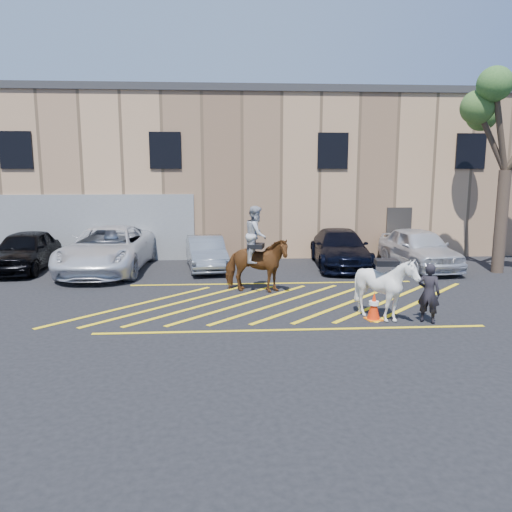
{
  "coord_description": "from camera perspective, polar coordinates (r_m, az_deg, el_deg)",
  "views": [
    {
      "loc": [
        -1.63,
        -14.24,
        3.79
      ],
      "look_at": [
        -0.69,
        0.2,
        1.3
      ],
      "focal_mm": 35.0,
      "sensor_mm": 36.0,
      "label": 1
    }
  ],
  "objects": [
    {
      "name": "mounted_bay",
      "position": [
        15.55,
        0.01,
        -0.21
      ],
      "size": [
        2.22,
        1.38,
        2.72
      ],
      "color": "#5C3015",
      "rests_on": "ground"
    },
    {
      "name": "traffic_cone",
      "position": [
        13.18,
        13.32,
        -5.57
      ],
      "size": [
        0.45,
        0.45,
        0.73
      ],
      "color": "orange",
      "rests_on": "ground"
    },
    {
      "name": "car_blue_suv",
      "position": [
        20.15,
        9.57,
        0.87
      ],
      "size": [
        2.36,
        5.1,
        1.44
      ],
      "primitive_type": "imported",
      "rotation": [
        0.0,
        0.0,
        -0.07
      ],
      "color": "black",
      "rests_on": "ground"
    },
    {
      "name": "car_black_suv",
      "position": [
        21.01,
        -24.89,
        0.57
      ],
      "size": [
        1.9,
        4.53,
        1.53
      ],
      "primitive_type": "imported",
      "rotation": [
        0.0,
        0.0,
        0.02
      ],
      "color": "black",
      "rests_on": "ground"
    },
    {
      "name": "warehouse",
      "position": [
        26.28,
        -0.2,
        9.47
      ],
      "size": [
        32.42,
        10.2,
        7.3
      ],
      "color": "tan",
      "rests_on": "ground"
    },
    {
      "name": "car_white_suv",
      "position": [
        20.49,
        18.12,
        0.85
      ],
      "size": [
        2.19,
        4.75,
        1.58
      ],
      "primitive_type": "imported",
      "rotation": [
        0.0,
        0.0,
        0.07
      ],
      "color": "silver",
      "rests_on": "ground"
    },
    {
      "name": "handler",
      "position": [
        13.22,
        19.15,
        -4.04
      ],
      "size": [
        0.66,
        0.62,
        1.52
      ],
      "primitive_type": "imported",
      "rotation": [
        0.0,
        0.0,
        2.5
      ],
      "color": "black",
      "rests_on": "ground"
    },
    {
      "name": "car_silver_sedan",
      "position": [
        19.41,
        -5.73,
        0.36
      ],
      "size": [
        1.84,
        3.99,
        1.27
      ],
      "primitive_type": "imported",
      "rotation": [
        0.0,
        0.0,
        0.13
      ],
      "color": "gray",
      "rests_on": "ground"
    },
    {
      "name": "car_white_pickup",
      "position": [
        19.69,
        -16.56,
        0.76
      ],
      "size": [
        3.04,
        6.19,
        1.69
      ],
      "primitive_type": "imported",
      "rotation": [
        0.0,
        0.0,
        -0.04
      ],
      "color": "silver",
      "rests_on": "ground"
    },
    {
      "name": "tree",
      "position": [
        20.62,
        26.99,
        14.03
      ],
      "size": [
        3.99,
        4.37,
        7.31
      ],
      "color": "#4E392F",
      "rests_on": "ground"
    },
    {
      "name": "hatching_zone",
      "position": [
        14.53,
        2.85,
        -5.34
      ],
      "size": [
        12.6,
        5.12,
        0.01
      ],
      "color": "yellow",
      "rests_on": "ground"
    },
    {
      "name": "saddled_white",
      "position": [
        13.09,
        14.58,
        -3.53
      ],
      "size": [
        1.53,
        1.68,
        1.69
      ],
      "color": "silver",
      "rests_on": "ground"
    },
    {
      "name": "ground",
      "position": [
        14.82,
        2.72,
        -5.06
      ],
      "size": [
        90.0,
        90.0,
        0.0
      ],
      "primitive_type": "plane",
      "color": "black",
      "rests_on": "ground"
    }
  ]
}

